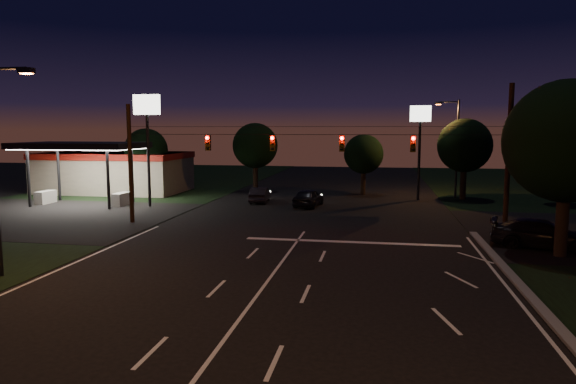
% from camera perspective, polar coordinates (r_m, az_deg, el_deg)
% --- Properties ---
extents(ground, '(140.00, 140.00, 0.00)m').
position_cam_1_polar(ground, '(18.74, -4.52, -12.77)').
color(ground, black).
rests_on(ground, ground).
extents(cross_street_left, '(20.00, 16.00, 0.02)m').
position_cam_1_polar(cross_street_left, '(41.63, -26.14, -2.48)').
color(cross_street_left, black).
rests_on(cross_street_left, ground).
extents(stop_bar, '(12.00, 0.50, 0.01)m').
position_cam_1_polar(stop_bar, '(29.29, 6.96, -5.54)').
color(stop_bar, silver).
rests_on(stop_bar, ground).
extents(utility_pole_right, '(0.30, 0.30, 9.00)m').
position_cam_1_polar(utility_pole_right, '(33.53, 22.90, -4.46)').
color(utility_pole_right, black).
rests_on(utility_pole_right, ground).
extents(utility_pole_left, '(0.28, 0.28, 8.00)m').
position_cam_1_polar(utility_pole_left, '(36.61, -16.90, -3.28)').
color(utility_pole_left, black).
rests_on(utility_pole_left, ground).
extents(signal_span, '(24.00, 0.40, 1.56)m').
position_cam_1_polar(signal_span, '(32.35, 2.11, 5.52)').
color(signal_span, black).
rests_on(signal_span, ground).
extents(gas_station, '(14.20, 16.10, 5.25)m').
position_cam_1_polar(gas_station, '(54.42, -18.92, 2.45)').
color(gas_station, gray).
rests_on(gas_station, ground).
extents(pole_sign_left_near, '(2.20, 0.30, 9.10)m').
position_cam_1_polar(pole_sign_left_near, '(43.23, -15.38, 7.60)').
color(pole_sign_left_near, black).
rests_on(pole_sign_left_near, ground).
extents(pole_sign_right, '(1.80, 0.30, 8.40)m').
position_cam_1_polar(pole_sign_right, '(47.19, 14.46, 6.65)').
color(pole_sign_right, black).
rests_on(pole_sign_right, ground).
extents(street_light_right_far, '(2.20, 0.35, 9.00)m').
position_cam_1_polar(street_light_right_far, '(49.53, 18.00, 5.39)').
color(street_light_right_far, black).
rests_on(street_light_right_far, ground).
extents(tree_right_near, '(6.00, 6.00, 8.76)m').
position_cam_1_polar(tree_right_near, '(28.69, 28.55, 4.84)').
color(tree_right_near, black).
rests_on(tree_right_near, ground).
extents(tree_far_a, '(4.20, 4.20, 6.42)m').
position_cam_1_polar(tree_far_a, '(52.30, -15.41, 4.46)').
color(tree_far_a, black).
rests_on(tree_far_a, ground).
extents(tree_far_b, '(4.60, 4.60, 6.98)m').
position_cam_1_polar(tree_far_b, '(52.71, -3.61, 5.10)').
color(tree_far_b, black).
rests_on(tree_far_b, ground).
extents(tree_far_c, '(3.80, 3.80, 5.86)m').
position_cam_1_polar(tree_far_c, '(50.24, 8.42, 4.14)').
color(tree_far_c, black).
rests_on(tree_far_c, ground).
extents(tree_far_d, '(4.80, 4.80, 7.30)m').
position_cam_1_polar(tree_far_d, '(48.80, 19.03, 4.84)').
color(tree_far_d, black).
rests_on(tree_far_d, ground).
extents(tree_far_e, '(4.00, 4.00, 6.18)m').
position_cam_1_polar(tree_far_e, '(48.76, 28.71, 3.52)').
color(tree_far_e, black).
rests_on(tree_far_e, ground).
extents(car_oncoming_a, '(2.35, 4.57, 1.49)m').
position_cam_1_polar(car_oncoming_a, '(42.24, 2.27, -0.62)').
color(car_oncoming_a, black).
rests_on(car_oncoming_a, ground).
extents(car_oncoming_b, '(1.71, 4.05, 1.30)m').
position_cam_1_polar(car_oncoming_b, '(44.81, -3.15, -0.31)').
color(car_oncoming_b, black).
rests_on(car_oncoming_b, ground).
extents(car_cross, '(5.63, 3.33, 1.53)m').
position_cam_1_polar(car_cross, '(30.63, 26.45, -4.22)').
color(car_cross, black).
rests_on(car_cross, ground).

